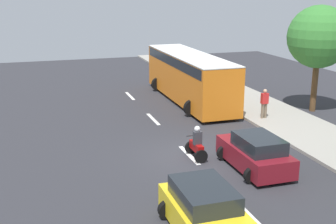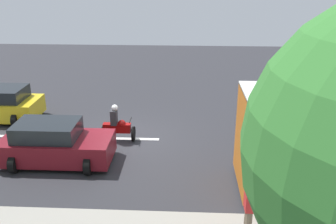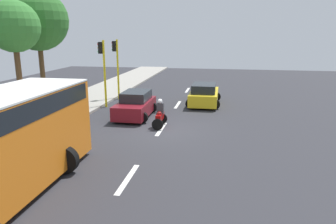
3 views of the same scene
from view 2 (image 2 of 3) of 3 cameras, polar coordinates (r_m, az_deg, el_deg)
The scene contains 6 objects.
ground_plane at distance 15.37m, azimuth -5.85°, elevation -4.27°, with size 40.00×60.00×0.10m, color #2D2D33.
lane_stripe_mid at distance 15.34m, azimuth -5.86°, elevation -4.08°, with size 0.20×2.40×0.01m, color white.
lane_stripe_south at distance 15.63m, azimuth 16.52°, elevation -4.41°, with size 0.20×2.40×0.01m, color white.
car_maroon at distance 13.80m, azimuth -16.80°, elevation -4.68°, with size 2.20×3.85×1.52m.
motorcycle at distance 15.01m, azimuth -7.74°, elevation -2.09°, with size 0.60×1.30×1.53m.
pedestrian_near_signal at distance 9.59m, azimuth 12.28°, elevation -13.95°, with size 0.40×0.24×1.69m.
Camera 2 is at (13.73, 2.26, 6.47)m, focal length 39.97 mm.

